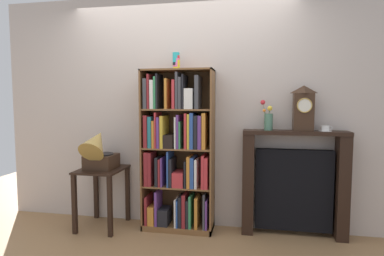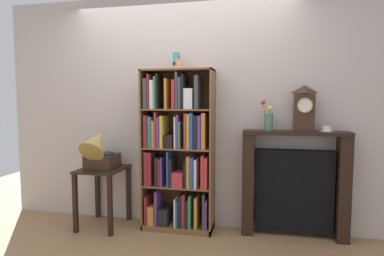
{
  "view_description": "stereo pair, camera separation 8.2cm",
  "coord_description": "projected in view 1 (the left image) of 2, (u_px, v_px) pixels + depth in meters",
  "views": [
    {
      "loc": [
        0.79,
        -3.17,
        1.41
      ],
      "look_at": [
        0.15,
        0.14,
        1.13
      ],
      "focal_mm": 29.39,
      "sensor_mm": 36.0,
      "label": 1
    },
    {
      "loc": [
        0.87,
        -3.15,
        1.41
      ],
      "look_at": [
        0.15,
        0.14,
        1.13
      ],
      "focal_mm": 29.39,
      "sensor_mm": 36.0,
      "label": 2
    }
  ],
  "objects": [
    {
      "name": "side_table_left",
      "position": [
        102.0,
        183.0,
        3.51
      ],
      "size": [
        0.47,
        0.54,
        0.67
      ],
      "color": "black",
      "rests_on": "ground"
    },
    {
      "name": "flower_vase",
      "position": [
        268.0,
        119.0,
        3.27
      ],
      "size": [
        0.13,
        0.12,
        0.32
      ],
      "color": "#4C7A60",
      "rests_on": "fireplace_mantel"
    },
    {
      "name": "fireplace_mantel",
      "position": [
        294.0,
        184.0,
        3.29
      ],
      "size": [
        1.06,
        0.22,
        1.11
      ],
      "color": "black",
      "rests_on": "ground"
    },
    {
      "name": "bookshelf",
      "position": [
        177.0,
        155.0,
        3.42
      ],
      "size": [
        0.77,
        0.32,
        1.75
      ],
      "color": "brown",
      "rests_on": "ground"
    },
    {
      "name": "wall_back",
      "position": [
        198.0,
        111.0,
        3.55
      ],
      "size": [
        4.71,
        0.08,
        2.6
      ],
      "primitive_type": "cube",
      "color": "beige",
      "rests_on": "ground"
    },
    {
      "name": "gramophone",
      "position": [
        98.0,
        150.0,
        3.41
      ],
      "size": [
        0.31,
        0.47,
        0.51
      ],
      "color": "#382316",
      "rests_on": "side_table_left"
    },
    {
      "name": "teacup_with_saucer",
      "position": [
        325.0,
        129.0,
        3.17
      ],
      "size": [
        0.13,
        0.13,
        0.06
      ],
      "color": "white",
      "rests_on": "fireplace_mantel"
    },
    {
      "name": "ground_plane",
      "position": [
        175.0,
        234.0,
        3.37
      ],
      "size": [
        7.71,
        6.4,
        0.02
      ],
      "primitive_type": "cube",
      "color": "#997047"
    },
    {
      "name": "cup_stack",
      "position": [
        176.0,
        61.0,
        3.37
      ],
      "size": [
        0.08,
        0.08,
        0.18
      ],
      "color": "purple",
      "rests_on": "bookshelf"
    },
    {
      "name": "mantel_clock",
      "position": [
        303.0,
        108.0,
        3.19
      ],
      "size": [
        0.2,
        0.15,
        0.46
      ],
      "color": "#382316",
      "rests_on": "fireplace_mantel"
    }
  ]
}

